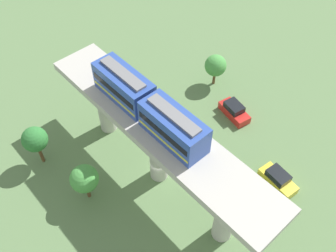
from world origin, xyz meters
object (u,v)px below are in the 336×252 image
tree_near_viaduct (35,140)px  train (148,105)px  parked_car_yellow (278,180)px  tree_far_corner (216,66)px  parked_car_red (234,111)px  tree_mid_lot (84,179)px

tree_near_viaduct → train: bearing=-46.1°
parked_car_yellow → tree_far_corner: (6.34, 15.25, 2.27)m
parked_car_red → train: bearing=-173.6°
parked_car_yellow → tree_mid_lot: (-15.64, 12.11, 2.49)m
parked_car_yellow → tree_far_corner: size_ratio=0.99×
train → parked_car_red: (12.53, -0.92, -9.07)m
train → tree_near_viaduct: train is taller
tree_near_viaduct → tree_mid_lot: tree_near_viaduct is taller
parked_car_red → tree_mid_lot: 19.97m
train → tree_near_viaduct: 13.48m
tree_near_viaduct → tree_mid_lot: bearing=-80.2°
parked_car_red → tree_far_corner: bearing=78.0°
parked_car_red → tree_far_corner: (2.33, 5.60, 2.27)m
tree_far_corner → parked_car_yellow: bearing=-112.6°
parked_car_red → tree_near_viaduct: 23.19m
tree_far_corner → train: bearing=-162.5°
parked_car_red → tree_mid_lot: bearing=-176.6°
parked_car_red → tree_near_viaduct: tree_near_viaduct is taller
train → parked_car_red: 15.50m
train → tree_mid_lot: 9.82m
tree_far_corner → tree_mid_lot: bearing=-171.9°
parked_car_red → parked_car_yellow: same height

